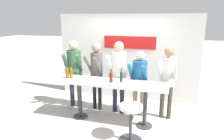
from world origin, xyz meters
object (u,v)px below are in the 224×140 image
tasting_table (111,88)px  wine_bottle_1 (71,72)px  wine_glass_0 (89,76)px  bar_stool (131,117)px  person_left (96,68)px  person_center_left (119,69)px  person_center_right (168,75)px  wine_bottle_2 (121,76)px  wine_bottle_3 (111,76)px  person_far_left (74,67)px  person_center (139,77)px  wine_bottle_0 (67,72)px

tasting_table → wine_bottle_1: size_ratio=8.22×
wine_bottle_1 → wine_glass_0: (0.49, -0.08, -0.02)m
tasting_table → bar_stool: bearing=-47.5°
person_left → person_center_left: person_center_left is taller
tasting_table → person_center_right: person_center_right is taller
wine_bottle_2 → wine_bottle_3: 0.23m
person_left → bar_stool: bearing=-34.7°
person_far_left → wine_bottle_1: 0.56m
wine_bottle_1 → wine_bottle_3: 1.00m
wine_bottle_2 → tasting_table: bearing=-164.5°
tasting_table → person_center_left: size_ratio=1.38×
person_center_left → person_center: size_ratio=1.13×
person_center → person_center_right: bearing=12.0°
person_center → wine_bottle_0: (-1.65, -0.54, 0.13)m
wine_glass_0 → wine_bottle_1: bearing=170.3°
person_center_right → wine_bottle_1: person_center_right is taller
wine_bottle_2 → wine_bottle_3: (-0.21, -0.10, -0.00)m
person_left → wine_bottle_3: bearing=-34.2°
bar_stool → person_center: bearing=91.3°
wine_bottle_1 → person_center_right: bearing=13.8°
wine_bottle_0 → person_center_left: bearing=26.1°
bar_stool → person_left: bearing=134.2°
bar_stool → wine_bottle_2: 1.01m
wine_bottle_0 → wine_bottle_1: size_ratio=1.00×
wine_bottle_1 → wine_glass_0: size_ratio=1.76×
person_center_right → wine_bottle_1: (-2.22, -0.55, 0.03)m
tasting_table → wine_bottle_2: 0.37m
wine_bottle_1 → wine_bottle_2: (1.21, 0.07, -0.01)m
wine_bottle_0 → person_center_right: bearing=13.9°
person_left → wine_glass_0: bearing=-75.1°
person_center_right → person_far_left: bearing=-176.4°
wine_bottle_1 → wine_bottle_2: 1.22m
person_center → person_center_right: person_center_right is taller
wine_bottle_0 → wine_glass_0: bearing=-5.9°
bar_stool → wine_bottle_1: 1.82m
person_center → wine_bottle_1: person_center is taller
tasting_table → person_center_left: (0.05, 0.52, 0.31)m
person_center_right → person_center_left: bearing=-175.6°
bar_stool → person_center: 1.26m
person_center → wine_glass_0: person_center is taller
wine_glass_0 → person_center_left: bearing=48.2°
person_far_left → person_left: person_far_left is taller
wine_bottle_1 → wine_bottle_2: wine_bottle_1 is taller
person_far_left → wine_bottle_0: bearing=-91.7°
person_center → person_left: bearing=-171.5°
person_left → person_center: size_ratio=1.10×
bar_stool → person_left: 1.75m
person_left → person_center_right: person_left is taller
wine_bottle_0 → wine_bottle_2: (1.30, 0.10, -0.01)m
wine_bottle_1 → wine_bottle_3: size_ratio=1.06×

